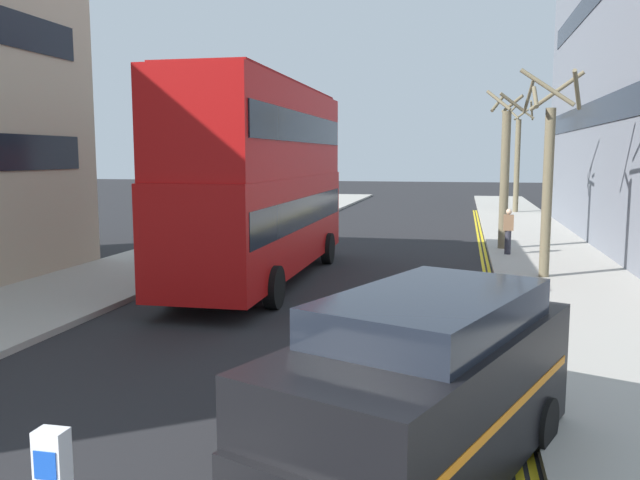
{
  "coord_description": "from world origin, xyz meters",
  "views": [
    {
      "loc": [
        3.52,
        -2.77,
        3.62
      ],
      "look_at": [
        0.5,
        11.0,
        1.8
      ],
      "focal_mm": 36.65,
      "sensor_mm": 36.0,
      "label": 1
    }
  ],
  "objects": [
    {
      "name": "sidewalk_left",
      "position": [
        -6.5,
        16.0,
        0.07
      ],
      "size": [
        4.0,
        80.0,
        0.14
      ],
      "primitive_type": "cube",
      "color": "#ADA89E",
      "rests_on": "ground"
    },
    {
      "name": "street_tree_mid",
      "position": [
        6.75,
        39.59,
        3.5
      ],
      "size": [
        1.9,
        1.93,
        6.81
      ],
      "color": "#6B6047",
      "rests_on": "sidewalk_right"
    },
    {
      "name": "double_decker_bus_away",
      "position": [
        -2.1,
        15.21,
        3.03
      ],
      "size": [
        2.88,
        10.83,
        5.64
      ],
      "color": "#B20F0F",
      "rests_on": "ground"
    },
    {
      "name": "kerb_line_inner",
      "position": [
        4.24,
        14.0,
        0.0
      ],
      "size": [
        0.1,
        56.0,
        0.01
      ],
      "primitive_type": "cube",
      "color": "yellow",
      "rests_on": "ground"
    },
    {
      "name": "pedestrian_far",
      "position": [
        5.13,
        21.13,
        0.99
      ],
      "size": [
        0.34,
        0.22,
        1.62
      ],
      "color": "#2D2D38",
      "rests_on": "sidewalk_right"
    },
    {
      "name": "street_tree_far",
      "position": [
        5.89,
        16.85,
        3.08
      ],
      "size": [
        1.9,
        1.95,
        5.89
      ],
      "color": "#6B6047",
      "rests_on": "sidewalk_right"
    },
    {
      "name": "kerb_line_outer",
      "position": [
        4.4,
        14.0,
        0.0
      ],
      "size": [
        0.1,
        56.0,
        0.01
      ],
      "primitive_type": "cube",
      "color": "yellow",
      "rests_on": "ground"
    },
    {
      "name": "sidewalk_right",
      "position": [
        6.5,
        16.0,
        0.07
      ],
      "size": [
        4.0,
        80.0,
        0.14
      ],
      "primitive_type": "cube",
      "color": "#ADA89E",
      "rests_on": "ground"
    },
    {
      "name": "street_tree_near",
      "position": [
        5.05,
        22.63,
        3.1
      ],
      "size": [
        1.68,
        1.65,
        6.23
      ],
      "color": "#6B6047",
      "rests_on": "sidewalk_right"
    },
    {
      "name": "taxi_minivan",
      "position": [
        3.14,
        4.22,
        1.07
      ],
      "size": [
        3.53,
        5.16,
        2.12
      ],
      "color": "black",
      "rests_on": "ground"
    }
  ]
}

